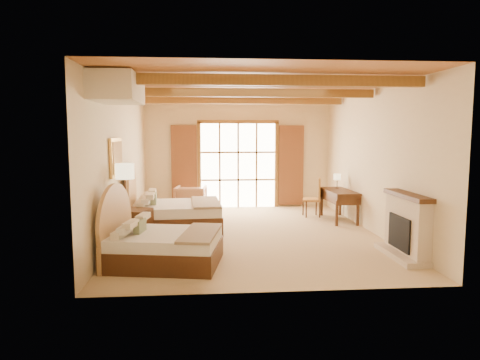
{
  "coord_description": "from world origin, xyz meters",
  "views": [
    {
      "loc": [
        -0.97,
        -9.24,
        2.23
      ],
      "look_at": [
        -0.21,
        0.2,
        1.18
      ],
      "focal_mm": 32.0,
      "sensor_mm": 36.0,
      "label": 1
    }
  ],
  "objects": [
    {
      "name": "ceiling_beams",
      "position": [
        0.0,
        0.0,
        3.08
      ],
      "size": [
        5.39,
        4.6,
        0.18
      ],
      "primitive_type": null,
      "color": "olive",
      "rests_on": "ceiling"
    },
    {
      "name": "wall_right",
      "position": [
        2.75,
        0.0,
        1.6
      ],
      "size": [
        0.0,
        7.0,
        7.0
      ],
      "primitive_type": "plane",
      "rotation": [
        1.57,
        0.0,
        -1.57
      ],
      "color": "beige",
      "rests_on": "ground"
    },
    {
      "name": "ottoman",
      "position": [
        -1.04,
        2.59,
        0.21
      ],
      "size": [
        0.67,
        0.67,
        0.42
      ],
      "primitive_type": "cube",
      "rotation": [
        0.0,
        0.0,
        0.17
      ],
      "color": "#B47B51",
      "rests_on": "floor"
    },
    {
      "name": "desk_lamp",
      "position": [
        2.49,
        1.7,
        1.06
      ],
      "size": [
        0.18,
        0.18,
        0.37
      ],
      "color": "#3C2617",
      "rests_on": "desk"
    },
    {
      "name": "wall_back",
      "position": [
        0.0,
        3.5,
        1.6
      ],
      "size": [
        5.5,
        0.0,
        5.5
      ],
      "primitive_type": "plane",
      "rotation": [
        1.57,
        0.0,
        0.0
      ],
      "color": "beige",
      "rests_on": "ground"
    },
    {
      "name": "bed_near",
      "position": [
        -1.81,
        -2.09,
        0.36
      ],
      "size": [
        2.05,
        1.67,
        1.2
      ],
      "rotation": [
        0.0,
        0.0,
        -0.17
      ],
      "color": "#4B3017",
      "rests_on": "floor"
    },
    {
      "name": "desk_chair",
      "position": [
        1.87,
        1.83,
        0.32
      ],
      "size": [
        0.56,
        0.55,
        1.03
      ],
      "rotation": [
        0.0,
        0.0,
        -0.25
      ],
      "color": "#B27C39",
      "rests_on": "floor"
    },
    {
      "name": "floor",
      "position": [
        0.0,
        0.0,
        0.0
      ],
      "size": [
        7.0,
        7.0,
        0.0
      ],
      "primitive_type": "plane",
      "color": "#C9B482",
      "rests_on": "ground"
    },
    {
      "name": "armchair",
      "position": [
        -1.39,
        2.56,
        0.38
      ],
      "size": [
        0.91,
        0.93,
        0.77
      ],
      "primitive_type": "imported",
      "rotation": [
        0.0,
        0.0,
        -3.25
      ],
      "color": "#A77250",
      "rests_on": "floor"
    },
    {
      "name": "french_doors",
      "position": [
        0.0,
        3.44,
        1.25
      ],
      "size": [
        3.95,
        0.08,
        2.6
      ],
      "color": "white",
      "rests_on": "ground"
    },
    {
      "name": "wall_left",
      "position": [
        -2.75,
        0.0,
        1.6
      ],
      "size": [
        0.0,
        7.0,
        7.0
      ],
      "primitive_type": "plane",
      "rotation": [
        1.57,
        0.0,
        1.57
      ],
      "color": "beige",
      "rests_on": "ground"
    },
    {
      "name": "canopy_valance",
      "position": [
        -2.4,
        -2.0,
        2.95
      ],
      "size": [
        0.7,
        1.4,
        0.45
      ],
      "primitive_type": "cube",
      "color": "beige",
      "rests_on": "ceiling"
    },
    {
      "name": "fireplace",
      "position": [
        2.6,
        -2.0,
        0.51
      ],
      "size": [
        0.46,
        1.4,
        1.16
      ],
      "color": "beige",
      "rests_on": "ground"
    },
    {
      "name": "ceiling",
      "position": [
        0.0,
        0.0,
        3.2
      ],
      "size": [
        7.0,
        7.0,
        0.0
      ],
      "primitive_type": "plane",
      "rotation": [
        3.14,
        0.0,
        0.0
      ],
      "color": "#AD6934",
      "rests_on": "ground"
    },
    {
      "name": "nightstand",
      "position": [
        -2.42,
        -0.47,
        0.34
      ],
      "size": [
        0.72,
        0.72,
        0.67
      ],
      "primitive_type": "cube",
      "rotation": [
        0.0,
        0.0,
        -0.37
      ],
      "color": "#4B3017",
      "rests_on": "floor"
    },
    {
      "name": "painting",
      "position": [
        -2.7,
        -0.75,
        1.75
      ],
      "size": [
        0.06,
        0.95,
        0.75
      ],
      "color": "#DCAA53",
      "rests_on": "wall_left"
    },
    {
      "name": "bed_far",
      "position": [
        -1.83,
        0.49,
        0.41
      ],
      "size": [
        2.15,
        1.68,
        1.36
      ],
      "rotation": [
        0.0,
        0.0,
        0.06
      ],
      "color": "#4B3017",
      "rests_on": "floor"
    },
    {
      "name": "floor_lamp",
      "position": [
        -2.5,
        -1.02,
        1.4
      ],
      "size": [
        0.35,
        0.35,
        1.65
      ],
      "color": "#3C2617",
      "rests_on": "floor"
    },
    {
      "name": "desk",
      "position": [
        2.41,
        1.29,
        0.42
      ],
      "size": [
        0.68,
        1.46,
        0.78
      ],
      "rotation": [
        0.0,
        0.0,
        0.04
      ],
      "color": "#4B3017",
      "rests_on": "floor"
    }
  ]
}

